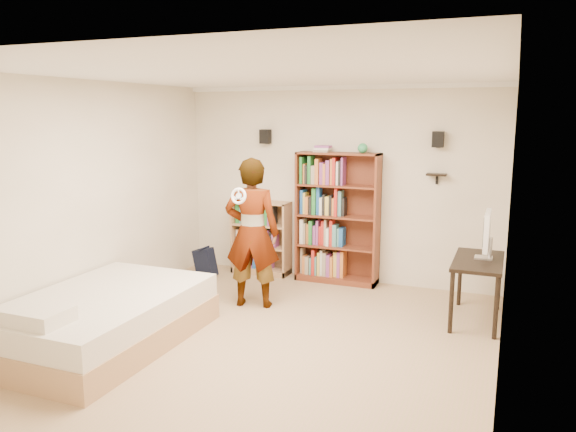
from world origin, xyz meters
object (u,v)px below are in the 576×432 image
object	(u,v)px
daybed	(103,313)
person	(252,233)
tall_bookshelf	(337,218)
low_bookshelf	(261,237)
computer_desk	(477,290)

from	to	relation	value
daybed	person	world-z (taller)	person
tall_bookshelf	daybed	xyz separation A→B (m)	(-1.57, -2.96, -0.58)
low_bookshelf	tall_bookshelf	bearing A→B (deg)	-0.28
low_bookshelf	computer_desk	xyz separation A→B (m)	(3.07, -0.86, -0.18)
low_bookshelf	person	size ratio (longest dim) A/B	0.59
tall_bookshelf	low_bookshelf	xyz separation A→B (m)	(-1.16, 0.01, -0.37)
computer_desk	daybed	size ratio (longest dim) A/B	0.47
tall_bookshelf	low_bookshelf	bearing A→B (deg)	179.72
daybed	person	distance (m)	1.95
tall_bookshelf	computer_desk	world-z (taller)	tall_bookshelf
low_bookshelf	daybed	bearing A→B (deg)	-97.82
tall_bookshelf	computer_desk	distance (m)	2.16
computer_desk	daybed	distance (m)	4.06
tall_bookshelf	person	size ratio (longest dim) A/B	0.99
tall_bookshelf	daybed	distance (m)	3.40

